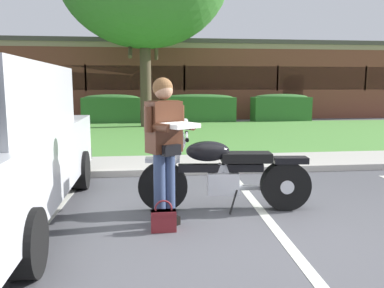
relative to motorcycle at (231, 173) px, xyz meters
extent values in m
plane|color=#4C4C51|center=(0.19, -0.82, -0.49)|extent=(140.00, 140.00, 0.00)
cube|color=#B7B2A8|center=(0.19, 2.14, -0.43)|extent=(60.00, 0.20, 0.12)
cube|color=#B7B2A8|center=(0.19, 2.99, -0.45)|extent=(60.00, 1.50, 0.08)
cube|color=#518E3D|center=(0.19, 7.80, -0.46)|extent=(60.00, 8.14, 0.06)
cube|color=silver|center=(-2.31, -0.62, -0.49)|extent=(0.31, 4.40, 0.01)
cube|color=silver|center=(0.36, -0.62, -0.49)|extent=(0.31, 4.40, 0.01)
cylinder|color=black|center=(-0.88, 0.08, -0.17)|extent=(0.65, 0.16, 0.64)
cylinder|color=silver|center=(-0.88, 0.08, -0.17)|extent=(0.19, 0.14, 0.18)
cylinder|color=black|center=(0.72, -0.08, -0.17)|extent=(0.65, 0.24, 0.64)
cylinder|color=silver|center=(0.72, -0.08, -0.17)|extent=(0.20, 0.22, 0.18)
cube|color=silver|center=(-0.88, 0.08, 0.18)|extent=(0.45, 0.18, 0.06)
cube|color=black|center=(0.77, -0.08, 0.17)|extent=(0.46, 0.24, 0.08)
cylinder|color=silver|center=(-0.75, -0.01, 0.11)|extent=(0.31, 0.07, 0.58)
cylinder|color=silver|center=(-0.73, 0.15, 0.11)|extent=(0.31, 0.07, 0.58)
sphere|color=silver|center=(-0.70, 0.07, 0.37)|extent=(0.17, 0.17, 0.17)
cylinder|color=silver|center=(-0.57, 0.05, 0.49)|extent=(0.10, 0.72, 0.03)
cylinder|color=black|center=(-0.60, -0.31, 0.49)|extent=(0.05, 0.10, 0.04)
cylinder|color=black|center=(-0.53, 0.41, 0.49)|extent=(0.05, 0.10, 0.04)
sphere|color=silver|center=(-0.62, -0.24, 0.65)|extent=(0.08, 0.08, 0.08)
sphere|color=silver|center=(-0.56, 0.35, 0.65)|extent=(0.08, 0.08, 0.08)
cube|color=#B2BCC6|center=(-0.65, 0.06, 0.59)|extent=(0.18, 0.37, 0.35)
cube|color=black|center=(-0.13, 0.01, 0.07)|extent=(1.10, 0.21, 0.10)
ellipsoid|color=black|center=(-0.30, 0.03, 0.29)|extent=(0.59, 0.37, 0.26)
cube|color=black|center=(0.20, -0.02, 0.21)|extent=(0.66, 0.34, 0.12)
cube|color=silver|center=(-0.10, 0.01, -0.13)|extent=(0.42, 0.28, 0.28)
cylinder|color=silver|center=(-0.13, 0.01, 0.03)|extent=(0.19, 0.14, 0.21)
cylinder|color=silver|center=(-0.07, 0.00, 0.03)|extent=(0.19, 0.14, 0.21)
cylinder|color=silver|center=(0.28, 0.11, -0.23)|extent=(0.60, 0.14, 0.08)
cylinder|color=silver|center=(0.48, 0.09, -0.23)|extent=(0.60, 0.14, 0.08)
cylinder|color=black|center=(0.00, -0.17, -0.34)|extent=(0.13, 0.11, 0.30)
cube|color=black|center=(-0.81, -0.43, -0.44)|extent=(0.22, 0.26, 0.10)
cube|color=black|center=(-0.93, -0.50, -0.44)|extent=(0.22, 0.26, 0.10)
cylinder|color=navy|center=(-0.82, -0.41, -0.06)|extent=(0.14, 0.14, 0.86)
cylinder|color=navy|center=(-0.94, -0.48, -0.06)|extent=(0.14, 0.14, 0.86)
cube|color=#4C2819|center=(-0.88, -0.45, 0.66)|extent=(0.44, 0.39, 0.58)
cube|color=#4C2819|center=(-0.88, -0.45, 0.93)|extent=(0.36, 0.33, 0.06)
sphere|color=#A87A5B|center=(-0.88, -0.45, 1.07)|extent=(0.21, 0.21, 0.21)
sphere|color=brown|center=(-0.89, -0.43, 1.10)|extent=(0.23, 0.23, 0.23)
cube|color=black|center=(-0.81, -0.56, 0.41)|extent=(0.24, 0.20, 0.12)
cylinder|color=#4C2819|center=(-0.66, -0.49, 0.68)|extent=(0.26, 0.33, 0.09)
cylinder|color=#4C2819|center=(-0.93, -0.67, 0.68)|extent=(0.26, 0.33, 0.09)
cylinder|color=#4C2819|center=(-0.69, -0.34, 0.76)|extent=(0.10, 0.10, 0.28)
cylinder|color=#4C2819|center=(-1.06, -0.58, 0.76)|extent=(0.10, 0.10, 0.28)
cube|color=white|center=(-0.72, -0.70, 0.70)|extent=(0.44, 0.44, 0.05)
cube|color=maroon|center=(-0.91, -0.68, -0.37)|extent=(0.28, 0.12, 0.24)
cube|color=maroon|center=(-0.91, -0.68, -0.27)|extent=(0.28, 0.13, 0.04)
torus|color=maroon|center=(-0.91, -0.68, -0.23)|extent=(0.20, 0.02, 0.20)
cube|color=black|center=(-2.17, -0.29, 0.99)|extent=(0.04, 2.73, 0.55)
cube|color=black|center=(-3.00, 0.94, 0.95)|extent=(1.56, 0.24, 0.51)
cube|color=black|center=(-3.01, 2.25, -0.09)|extent=(1.90, 0.10, 0.20)
cylinder|color=black|center=(-2.11, 1.31, -0.19)|extent=(0.24, 0.60, 0.60)
cylinder|color=black|center=(-2.11, -1.60, -0.19)|extent=(0.24, 0.60, 0.60)
cylinder|color=#4C3D2D|center=(-1.02, 10.25, 1.15)|extent=(0.41, 0.41, 3.28)
cylinder|color=#4C3D2D|center=(-0.60, 10.25, 2.58)|extent=(0.15, 0.95, 0.99)
cylinder|color=#4C3D2D|center=(-1.56, 10.25, 2.60)|extent=(0.15, 1.18, 1.05)
cube|color=#336B2D|center=(-2.47, 12.17, 0.06)|extent=(2.42, 0.90, 1.10)
ellipsoid|color=#336B2D|center=(-2.47, 12.17, 0.61)|extent=(2.30, 0.84, 0.28)
cube|color=#336B2D|center=(1.26, 12.17, 0.06)|extent=(3.19, 0.90, 1.10)
ellipsoid|color=#336B2D|center=(1.26, 12.17, 0.61)|extent=(3.03, 0.84, 0.28)
cube|color=#336B2D|center=(4.98, 12.17, 0.06)|extent=(2.56, 0.90, 1.10)
ellipsoid|color=#336B2D|center=(4.98, 12.17, 0.61)|extent=(2.44, 0.84, 0.28)
cube|color=brown|center=(0.79, 17.90, 1.29)|extent=(26.41, 8.58, 3.56)
cube|color=#998466|center=(0.79, 13.65, 2.95)|extent=(26.41, 0.10, 0.24)
cube|color=#4C4742|center=(0.79, 17.90, 3.17)|extent=(26.67, 8.67, 0.20)
cube|color=#1E282D|center=(0.79, 13.64, 1.47)|extent=(22.45, 0.06, 1.10)
cube|color=brown|center=(-3.70, 13.63, 1.47)|extent=(0.08, 0.04, 1.20)
cube|color=brown|center=(0.79, 13.63, 1.47)|extent=(0.08, 0.04, 1.20)
cube|color=brown|center=(5.28, 13.63, 1.47)|extent=(0.08, 0.04, 1.20)
cube|color=brown|center=(9.77, 13.63, 1.47)|extent=(0.08, 0.04, 1.20)
cube|color=#473323|center=(6.07, 13.65, 0.56)|extent=(1.00, 0.08, 2.10)
camera|label=1|loc=(-1.10, -4.91, 1.13)|focal=36.97mm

